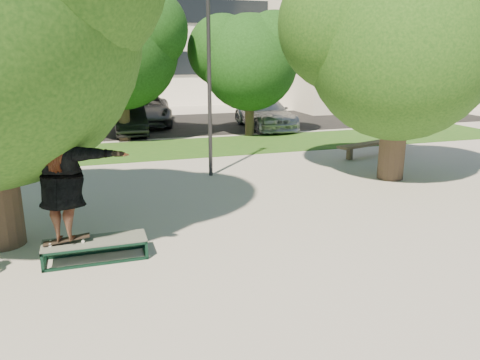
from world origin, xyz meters
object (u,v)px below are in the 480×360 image
object	(u,v)px
tree_right	(397,35)
car_silver_b	(265,113)
grind_box	(96,249)
car_grey	(145,110)
car_silver_a	(31,117)
bench	(373,144)
lamppost	(209,70)
car_dark	(130,120)

from	to	relation	value
tree_right	car_silver_b	distance (m)	10.94
grind_box	tree_right	bearing A→B (deg)	21.68
car_grey	car_silver_b	world-z (taller)	car_grey
tree_right	car_grey	bearing A→B (deg)	112.37
grind_box	car_silver_a	distance (m)	15.63
grind_box	bench	distance (m)	11.68
lamppost	car_dark	world-z (taller)	lamppost
tree_right	car_dark	size ratio (longest dim) A/B	1.65
tree_right	car_grey	xyz separation A→B (m)	(-5.49, 13.35, -3.32)
car_dark	car_grey	world-z (taller)	car_grey
grind_box	car_silver_a	bearing A→B (deg)	99.18
grind_box	car_dark	distance (m)	13.90
car_silver_a	lamppost	bearing A→B (deg)	-60.03
car_dark	grind_box	bearing A→B (deg)	-95.85
lamppost	bench	xyz separation A→B (m)	(6.36, 1.00, -2.73)
tree_right	car_silver_a	world-z (taller)	tree_right
grind_box	car_silver_b	world-z (taller)	car_silver_b
tree_right	bench	distance (m)	4.91
bench	car_silver_a	size ratio (longest dim) A/B	0.70
car_silver_a	bench	bearing A→B (deg)	-37.12
car_dark	car_silver_b	world-z (taller)	car_silver_b
grind_box	bench	xyz separation A→B (m)	(9.86, 6.26, 0.23)
car_dark	car_grey	distance (m)	3.12
car_silver_a	car_dark	xyz separation A→B (m)	(4.37, -1.66, -0.14)
tree_right	lamppost	distance (m)	5.36
bench	car_silver_b	size ratio (longest dim) A/B	0.64
car_dark	bench	bearing A→B (deg)	-41.29
lamppost	car_dark	bearing A→B (deg)	100.83
bench	car_dark	world-z (taller)	car_dark
tree_right	bench	size ratio (longest dim) A/B	1.99
bench	car_dark	distance (m)	10.96
car_silver_b	bench	bearing A→B (deg)	-78.87
lamppost	car_silver_b	world-z (taller)	lamppost
lamppost	car_grey	xyz separation A→B (m)	(-0.57, 11.43, -2.38)
tree_right	car_silver_b	world-z (taller)	tree_right
lamppost	car_silver_a	size ratio (longest dim) A/B	1.31
grind_box	car_silver_a	world-z (taller)	car_silver_a
grind_box	car_silver_a	xyz separation A→B (m)	(-2.49, 15.42, 0.60)
lamppost	grind_box	xyz separation A→B (m)	(-3.50, -5.26, -2.96)
grind_box	car_silver_b	size ratio (longest dim) A/B	0.35
car_dark	car_silver_b	size ratio (longest dim) A/B	0.78
tree_right	grind_box	distance (m)	9.86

